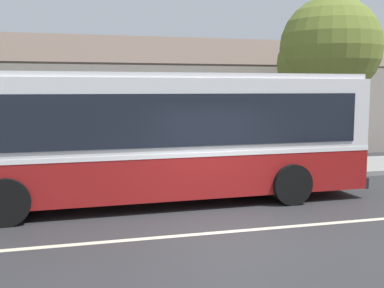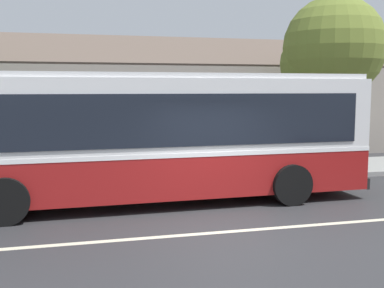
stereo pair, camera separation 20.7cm
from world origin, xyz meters
name	(u,v)px [view 2 (the right image)]	position (x,y,z in m)	size (l,w,h in m)	color
ground_plane	(233,231)	(0.00, 0.00, 0.00)	(300.00, 300.00, 0.00)	#2D2D30
sidewalk_far	(170,175)	(0.00, 6.00, 0.07)	(60.00, 3.00, 0.15)	gray
lane_divider_stripe	(233,231)	(0.00, 0.00, 0.00)	(60.00, 0.16, 0.01)	beige
community_building	(81,107)	(-2.54, 13.44, 1.96)	(27.99, 8.15, 6.21)	gray
transit_bus	(142,134)	(-1.36, 2.90, 1.70)	(11.21, 2.89, 3.16)	maroon
bench_down_street	(37,167)	(-4.00, 5.63, 0.56)	(1.58, 0.51, 0.94)	brown
street_tree_primary	(329,51)	(6.11, 7.09, 4.13)	(3.65, 3.65, 6.10)	#4C3828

